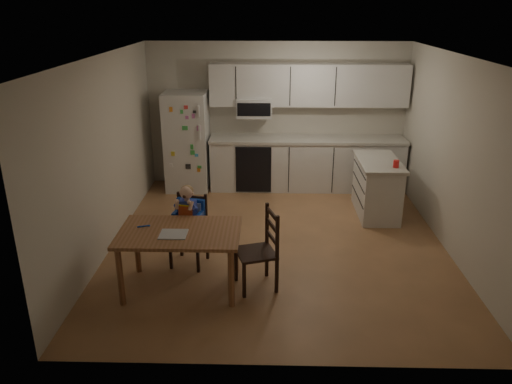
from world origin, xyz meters
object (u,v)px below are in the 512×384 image
(dining_table, at_px, (180,239))
(chair_side, at_px, (264,244))
(kitchen_island, at_px, (377,187))
(red_cup, at_px, (396,164))
(refrigerator, at_px, (187,141))
(chair_booster, at_px, (189,216))

(dining_table, height_order, chair_side, chair_side)
(kitchen_island, xyz_separation_m, red_cup, (0.17, -0.34, 0.48))
(chair_side, bearing_deg, dining_table, -102.90)
(refrigerator, distance_m, dining_table, 3.38)
(chair_booster, xyz_separation_m, chair_side, (0.93, -0.53, -0.10))
(refrigerator, height_order, dining_table, refrigerator)
(kitchen_island, height_order, dining_table, kitchen_island)
(chair_booster, bearing_deg, red_cup, 36.84)
(kitchen_island, distance_m, red_cup, 0.61)
(red_cup, xyz_separation_m, chair_booster, (-2.82, -1.31, -0.29))
(chair_side, bearing_deg, refrigerator, -174.94)
(refrigerator, relative_size, chair_booster, 1.62)
(kitchen_island, bearing_deg, chair_side, -128.24)
(kitchen_island, distance_m, dining_table, 3.49)
(refrigerator, bearing_deg, kitchen_island, -19.36)
(kitchen_island, height_order, red_cup, red_cup)
(chair_booster, bearing_deg, kitchen_island, 43.80)
(kitchen_island, height_order, chair_booster, chair_booster)
(dining_table, bearing_deg, refrigerator, 97.30)
(kitchen_island, bearing_deg, refrigerator, 160.64)
(refrigerator, relative_size, kitchen_island, 1.45)
(dining_table, xyz_separation_m, chair_booster, (0.01, 0.61, 0.01))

